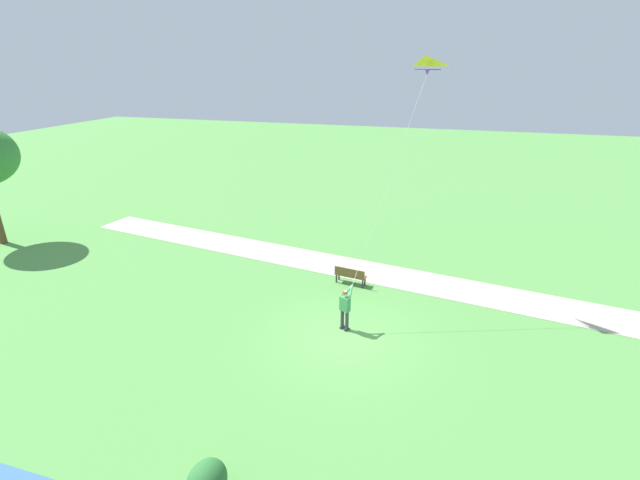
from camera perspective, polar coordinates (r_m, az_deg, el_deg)
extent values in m
plane|color=#569947|center=(17.53, 3.17, -12.42)|extent=(120.00, 120.00, 0.00)
cube|color=#B7AD99|center=(23.22, 1.94, -3.24)|extent=(7.21, 32.00, 0.02)
cube|color=#232328|center=(18.07, 2.90, -11.16)|extent=(0.26, 0.21, 0.06)
cylinder|color=#383842|center=(17.83, 2.89, -10.05)|extent=(0.14, 0.14, 0.82)
cube|color=#232328|center=(17.94, 3.50, -11.44)|extent=(0.26, 0.21, 0.06)
cylinder|color=#383842|center=(17.70, 3.49, -10.33)|extent=(0.14, 0.14, 0.82)
cube|color=#38894C|center=(17.40, 3.23, -8.21)|extent=(0.38, 0.46, 0.60)
sphere|color=beige|center=(17.17, 3.27, -6.88)|extent=(0.22, 0.22, 0.22)
ellipsoid|color=#4C3319|center=(17.14, 3.24, -6.79)|extent=(0.30, 0.30, 0.13)
cylinder|color=#38894C|center=(17.37, 3.51, -6.56)|extent=(0.39, 0.51, 0.43)
cylinder|color=#38894C|center=(17.28, 3.97, -6.74)|extent=(0.56, 0.11, 0.43)
sphere|color=beige|center=(17.37, 4.09, -6.09)|extent=(0.10, 0.10, 0.10)
pyramid|color=yellow|center=(18.70, 13.32, 21.17)|extent=(1.01, 1.31, 0.43)
cone|color=purple|center=(18.93, 13.65, 20.25)|extent=(0.27, 0.27, 0.22)
cylinder|color=black|center=(18.93, 13.68, 20.58)|extent=(0.51, 1.03, 0.02)
cylinder|color=silver|center=(17.62, 8.93, 7.60)|extent=(3.89, 1.96, 7.73)
cube|color=brown|center=(21.19, 3.98, -4.55)|extent=(0.66, 1.55, 0.05)
cube|color=brown|center=(20.93, 3.81, -4.21)|extent=(0.27, 1.49, 0.40)
cube|color=#2D2D33|center=(21.64, 2.47, -4.59)|extent=(0.07, 0.07, 0.45)
cube|color=#2D2D33|center=(21.38, 2.13, -4.94)|extent=(0.07, 0.07, 0.45)
cube|color=#2D2D33|center=(21.23, 5.82, -5.25)|extent=(0.07, 0.07, 0.45)
cube|color=#2D2D33|center=(20.96, 5.52, -5.62)|extent=(0.07, 0.07, 0.45)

